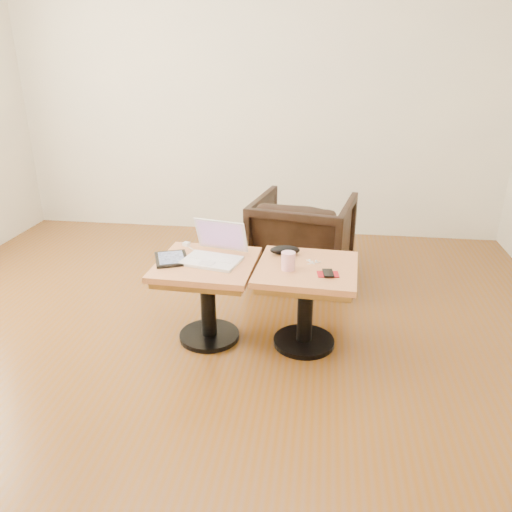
# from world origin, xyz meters

# --- Properties ---
(room_shell) EXTENTS (4.52, 4.52, 2.71)m
(room_shell) POSITION_xyz_m (0.00, 0.00, 1.35)
(room_shell) COLOR brown
(room_shell) RESTS_ON ground
(side_table_left) EXTENTS (0.58, 0.58, 0.51)m
(side_table_left) POSITION_xyz_m (-0.02, 0.21, 0.38)
(side_table_left) COLOR black
(side_table_left) RESTS_ON ground
(side_table_right) EXTENTS (0.59, 0.59, 0.51)m
(side_table_right) POSITION_xyz_m (0.56, 0.22, 0.38)
(side_table_right) COLOR black
(side_table_right) RESTS_ON ground
(laptop) EXTENTS (0.37, 0.35, 0.22)m
(laptop) POSITION_xyz_m (0.02, 0.25, 0.55)
(laptop) COLOR white
(laptop) RESTS_ON side_table_left
(tablet) EXTENTS (0.25, 0.28, 0.02)m
(tablet) POSITION_xyz_m (-0.23, 0.21, 0.51)
(tablet) COLOR black
(tablet) RESTS_ON side_table_left
(charging_adapter) EXTENTS (0.05, 0.05, 0.02)m
(charging_adapter) POSITION_xyz_m (-0.20, 0.44, 0.52)
(charging_adapter) COLOR white
(charging_adapter) RESTS_ON side_table_left
(glasses_case) EXTENTS (0.19, 0.10, 0.06)m
(glasses_case) POSITION_xyz_m (0.42, 0.38, 0.53)
(glasses_case) COLOR black
(glasses_case) RESTS_ON side_table_right
(striped_cup) EXTENTS (0.09, 0.09, 0.10)m
(striped_cup) POSITION_xyz_m (0.45, 0.16, 0.56)
(striped_cup) COLOR pink
(striped_cup) RESTS_ON side_table_right
(earbuds_tangle) EXTENTS (0.08, 0.05, 0.02)m
(earbuds_tangle) POSITION_xyz_m (0.59, 0.28, 0.51)
(earbuds_tangle) COLOR white
(earbuds_tangle) RESTS_ON side_table_right
(phone_on_sleeve) EXTENTS (0.12, 0.11, 0.01)m
(phone_on_sleeve) POSITION_xyz_m (0.67, 0.12, 0.51)
(phone_on_sleeve) COLOR maroon
(phone_on_sleeve) RESTS_ON side_table_right
(armchair) EXTENTS (0.82, 0.83, 0.65)m
(armchair) POSITION_xyz_m (0.49, 1.17, 0.33)
(armchair) COLOR black
(armchair) RESTS_ON ground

